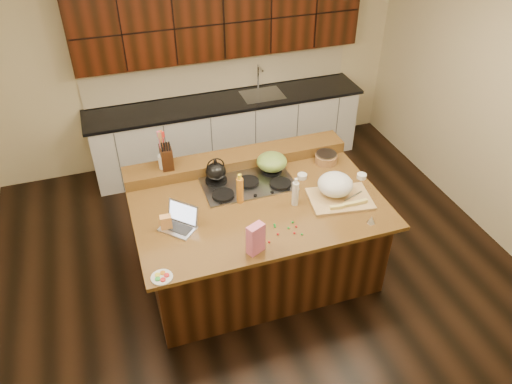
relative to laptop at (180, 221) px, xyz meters
name	(u,v)px	position (x,y,z in m)	size (l,w,h in m)	color
room	(258,165)	(0.78, 0.12, 0.37)	(5.52, 5.02, 2.72)	black
island	(258,237)	(0.78, 0.12, -0.51)	(2.40, 1.60, 0.92)	black
back_ledge	(237,159)	(0.78, 0.82, 0.00)	(2.40, 0.30, 0.12)	black
cooktop	(248,183)	(0.78, 0.42, -0.04)	(0.92, 0.52, 0.05)	gray
back_counter	(225,95)	(1.09, 2.35, 0.01)	(3.70, 0.66, 2.40)	silver
kettle	(216,172)	(0.48, 0.55, 0.08)	(0.21, 0.21, 0.19)	black
green_bowl	(272,162)	(1.08, 0.55, 0.07)	(0.32, 0.32, 0.18)	olive
laptop	(180,221)	(0.00, 0.00, 0.00)	(0.39, 0.39, 0.22)	#B7B7BC
oil_bottle	(240,190)	(0.62, 0.17, 0.08)	(0.07, 0.07, 0.27)	orange
vinegar_bottle	(295,194)	(1.11, -0.03, 0.07)	(0.06, 0.06, 0.25)	silver
wooden_tray	(336,188)	(1.54, -0.05, 0.05)	(0.65, 0.52, 0.24)	tan
ramekin_a	(362,176)	(1.93, 0.16, -0.04)	(0.10, 0.10, 0.04)	white
ramekin_b	(347,183)	(1.74, 0.10, -0.04)	(0.10, 0.10, 0.04)	white
ramekin_c	(302,176)	(1.35, 0.35, -0.04)	(0.10, 0.10, 0.04)	white
strainer_bowl	(326,158)	(1.71, 0.55, -0.01)	(0.24, 0.24, 0.09)	#996B3F
kitchen_timer	(371,219)	(1.67, -0.51, -0.02)	(0.08, 0.08, 0.07)	silver
pink_bag	(256,239)	(0.55, -0.53, 0.09)	(0.15, 0.08, 0.29)	pink
candy_plate	(162,277)	(-0.27, -0.59, -0.05)	(0.18, 0.18, 0.01)	white
package_box	(166,223)	(-0.13, 0.00, 0.01)	(0.10, 0.07, 0.14)	#EEA254
utensil_crock	(164,161)	(0.02, 0.82, 0.13)	(0.12, 0.12, 0.14)	white
knife_block	(166,157)	(0.04, 0.82, 0.18)	(0.11, 0.19, 0.23)	black
gumdrop_0	(278,234)	(0.80, -0.40, -0.05)	(0.02, 0.02, 0.02)	red
gumdrop_1	(293,222)	(0.99, -0.29, -0.05)	(0.02, 0.02, 0.02)	#198C26
gumdrop_2	(262,242)	(0.63, -0.45, -0.05)	(0.02, 0.02, 0.02)	red
gumdrop_3	(302,234)	(1.00, -0.47, -0.05)	(0.02, 0.02, 0.02)	#198C26
gumdrop_4	(296,226)	(1.00, -0.35, -0.05)	(0.02, 0.02, 0.02)	red
gumdrop_5	(288,228)	(0.92, -0.35, -0.05)	(0.02, 0.02, 0.02)	#198C26
gumdrop_6	(250,233)	(0.57, -0.30, -0.05)	(0.02, 0.02, 0.02)	red
gumdrop_7	(251,232)	(0.59, -0.29, -0.05)	(0.02, 0.02, 0.02)	#198C26
gumdrop_8	(294,233)	(0.95, -0.43, -0.05)	(0.02, 0.02, 0.02)	red
gumdrop_9	(275,227)	(0.81, -0.29, -0.05)	(0.02, 0.02, 0.02)	#198C26
gumdrop_10	(269,242)	(0.69, -0.47, -0.05)	(0.02, 0.02, 0.02)	red
gumdrop_11	(275,225)	(0.82, -0.26, -0.05)	(0.02, 0.02, 0.02)	#198C26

